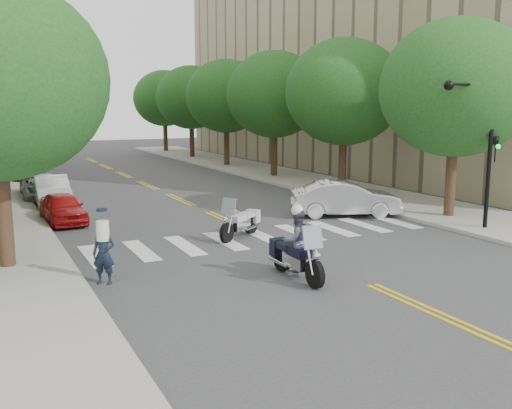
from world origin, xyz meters
TOP-DOWN VIEW (x-y plane):
  - ground at (0.00, 0.00)m, footprint 140.00×140.00m
  - sidewalk_right at (9.50, 22.00)m, footprint 5.00×60.00m
  - building_right at (26.00, 26.00)m, footprint 26.00×44.00m
  - tree_r_0 at (8.80, 6.00)m, footprint 6.40×6.40m
  - tree_r_1 at (8.80, 14.00)m, footprint 6.40×6.40m
  - tree_r_2 at (8.80, 22.00)m, footprint 6.40×6.40m
  - tree_r_3 at (8.80, 30.00)m, footprint 6.40×6.40m
  - tree_r_4 at (8.80, 38.00)m, footprint 6.40×6.40m
  - tree_r_5 at (8.80, 46.00)m, footprint 6.40×6.40m
  - traffic_signal_pole at (7.72, 3.50)m, footprint 2.82×0.42m
  - motorcycle_police at (-1.53, 1.50)m, footprint 0.88×2.62m
  - motorcycle_parked at (-0.70, 6.84)m, footprint 2.19×1.64m
  - officer_standing at (-6.50, 3.38)m, footprint 0.74×0.67m
  - convertible at (5.13, 8.50)m, footprint 5.02×3.48m
  - parked_car_a at (-6.30, 12.50)m, footprint 1.71×3.80m
  - parked_car_b at (-6.15, 17.09)m, footprint 1.70×4.43m
  - parked_car_c at (-6.30, 19.67)m, footprint 2.18×4.59m
  - parked_car_d at (-6.30, 28.32)m, footprint 2.31×5.01m
  - parked_car_e at (-6.30, 29.90)m, footprint 2.12×4.52m

SIDE VIEW (x-z plane):
  - ground at x=0.00m, z-range 0.00..0.00m
  - sidewalk_right at x=9.50m, z-range 0.00..0.15m
  - motorcycle_parked at x=-0.70m, z-range -0.24..1.36m
  - parked_car_c at x=-6.30m, z-range 0.00..1.26m
  - parked_car_a at x=-6.30m, z-range 0.00..1.27m
  - parked_car_d at x=-6.30m, z-range 0.00..1.42m
  - parked_car_b at x=-6.15m, z-range 0.00..1.44m
  - parked_car_e at x=-6.30m, z-range 0.00..1.50m
  - convertible at x=5.13m, z-range 0.00..1.57m
  - officer_standing at x=-6.50m, z-range 0.00..1.70m
  - motorcycle_police at x=-1.53m, z-range -0.12..2.01m
  - traffic_signal_pole at x=7.72m, z-range 0.72..6.72m
  - tree_r_0 at x=8.80m, z-range 1.33..9.78m
  - tree_r_1 at x=8.80m, z-range 1.33..9.78m
  - tree_r_2 at x=8.80m, z-range 1.33..9.78m
  - tree_r_3 at x=8.80m, z-range 1.33..9.78m
  - tree_r_4 at x=8.80m, z-range 1.33..9.78m
  - tree_r_5 at x=8.80m, z-range 1.33..9.78m
  - building_right at x=26.00m, z-range 0.00..22.00m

